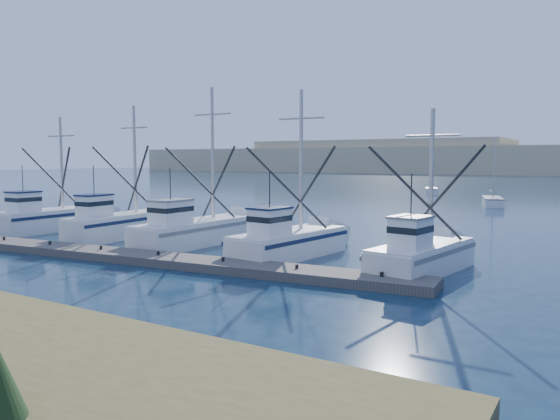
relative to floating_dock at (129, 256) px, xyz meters
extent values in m
plane|color=#0B1F34|center=(8.87, -6.71, -0.22)|extent=(500.00, 500.00, 0.00)
cube|color=#55514C|center=(0.00, 0.00, 0.00)|extent=(32.89, 5.25, 0.44)
cube|color=white|center=(-14.24, 5.30, 0.55)|extent=(2.77, 7.83, 1.54)
cube|color=white|center=(-14.24, 3.30, 2.07)|extent=(1.58, 1.92, 1.50)
cylinder|color=#B7B2A8|center=(-14.24, 6.63, 4.89)|extent=(0.22, 0.22, 7.13)
cube|color=white|center=(-6.84, 5.68, 0.56)|extent=(2.81, 8.70, 1.56)
cube|color=white|center=(-6.84, 3.48, 2.09)|extent=(1.45, 2.17, 1.50)
cylinder|color=#B7B2A8|center=(-6.84, 7.14, 5.16)|extent=(0.22, 0.22, 7.65)
cube|color=white|center=(-0.35, 6.16, 0.51)|extent=(3.06, 9.63, 1.45)
cube|color=white|center=(-0.35, 3.72, 1.99)|extent=(1.65, 2.38, 1.50)
cylinder|color=#B7B2A8|center=(-0.35, 7.79, 5.57)|extent=(0.22, 0.22, 8.66)
cube|color=white|center=(6.96, 5.32, 0.46)|extent=(3.53, 8.11, 1.36)
cube|color=white|center=(6.96, 3.31, 1.89)|extent=(1.74, 2.08, 1.50)
cylinder|color=#B7B2A8|center=(6.96, 6.66, 5.15)|extent=(0.22, 0.22, 8.02)
cube|color=white|center=(14.56, 5.01, 0.44)|extent=(3.44, 7.50, 1.32)
cube|color=white|center=(14.56, 3.16, 1.85)|extent=(1.65, 1.95, 1.50)
cylinder|color=#B7B2A8|center=(14.56, 6.24, 4.41)|extent=(0.22, 0.22, 6.61)
cube|color=white|center=(10.26, 46.70, 0.23)|extent=(3.59, 6.85, 0.90)
cylinder|color=#B7B2A8|center=(10.26, 47.00, 4.28)|extent=(0.12, 0.12, 7.20)
cube|color=white|center=(-1.85, 63.88, 0.23)|extent=(3.31, 5.57, 0.90)
cylinder|color=#B7B2A8|center=(-1.85, 64.18, 4.28)|extent=(0.12, 0.12, 7.20)
camera|label=1|loc=(22.23, -20.62, 5.25)|focal=35.00mm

